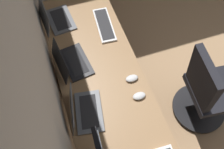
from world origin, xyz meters
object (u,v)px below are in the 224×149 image
at_px(drawer_pedestal, 96,84).
at_px(mouse_main, 132,78).
at_px(laptop_left, 82,111).
at_px(laptop_center, 54,18).
at_px(laptop_leftmost, 70,62).
at_px(office_chair, 206,93).
at_px(keyboard_main, 104,25).
at_px(mouse_spare, 139,96).

bearing_deg(drawer_pedestal, mouse_main, -134.58).
distance_m(drawer_pedestal, laptop_left, 0.62).
xyz_separation_m(laptop_center, mouse_main, (-0.82, -0.47, -0.03)).
height_order(laptop_left, laptop_center, laptop_center).
height_order(laptop_left, mouse_main, laptop_left).
distance_m(laptop_leftmost, office_chair, 1.27).
bearing_deg(keyboard_main, mouse_spare, -177.77).
bearing_deg(laptop_leftmost, laptop_left, 178.17).
bearing_deg(mouse_spare, keyboard_main, 2.23).
distance_m(laptop_leftmost, mouse_main, 0.53).
bearing_deg(keyboard_main, laptop_left, 151.66).
distance_m(laptop_center, mouse_main, 0.94).
bearing_deg(office_chair, mouse_main, 72.02).
bearing_deg(mouse_main, laptop_leftmost, 55.63).
distance_m(drawer_pedestal, laptop_center, 0.74).
xyz_separation_m(mouse_main, mouse_spare, (-0.17, 0.00, 0.00)).
distance_m(laptop_leftmost, laptop_left, 0.45).
xyz_separation_m(laptop_leftmost, laptop_left, (-0.45, 0.01, 0.00)).
xyz_separation_m(laptop_leftmost, keyboard_main, (0.33, -0.41, -0.04)).
relative_size(drawer_pedestal, laptop_left, 1.88).
xyz_separation_m(laptop_leftmost, office_chair, (-0.52, -1.11, -0.32)).
bearing_deg(office_chair, drawer_pedestal, 63.11).
height_order(drawer_pedestal, mouse_spare, mouse_spare).
distance_m(laptop_left, keyboard_main, 0.89).
xyz_separation_m(mouse_main, office_chair, (-0.22, -0.67, -0.29)).
bearing_deg(laptop_left, mouse_spare, -91.69).
distance_m(drawer_pedestal, laptop_leftmost, 0.47).
xyz_separation_m(keyboard_main, mouse_main, (-0.63, -0.03, 0.01)).
distance_m(laptop_left, office_chair, 1.17).
height_order(drawer_pedestal, laptop_left, laptop_left).
xyz_separation_m(drawer_pedestal, mouse_spare, (-0.42, -0.25, 0.40)).
relative_size(laptop_center, mouse_main, 3.51).
bearing_deg(drawer_pedestal, mouse_spare, -148.77).
xyz_separation_m(laptop_center, mouse_spare, (-0.99, -0.46, -0.03)).
bearing_deg(keyboard_main, laptop_leftmost, 128.86).
relative_size(laptop_leftmost, mouse_main, 3.67).
relative_size(keyboard_main, mouse_spare, 4.13).
height_order(keyboard_main, mouse_main, mouse_main).
bearing_deg(keyboard_main, mouse_main, -176.90).
xyz_separation_m(drawer_pedestal, keyboard_main, (0.38, -0.22, 0.39)).
relative_size(laptop_leftmost, laptop_center, 1.04).
relative_size(laptop_center, keyboard_main, 0.85).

